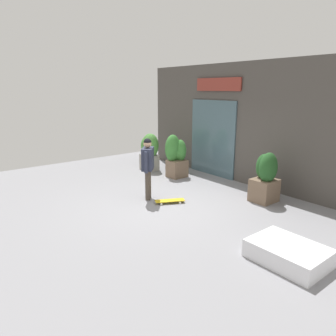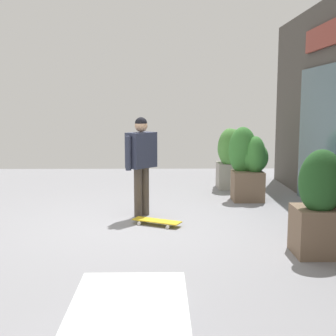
{
  "view_description": "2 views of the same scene",
  "coord_description": "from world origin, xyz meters",
  "px_view_note": "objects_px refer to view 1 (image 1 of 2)",
  "views": [
    {
      "loc": [
        5.92,
        -4.6,
        2.83
      ],
      "look_at": [
        -0.22,
        0.24,
        0.83
      ],
      "focal_mm": 33.44,
      "sensor_mm": 36.0,
      "label": 1
    },
    {
      "loc": [
        6.84,
        0.14,
        1.83
      ],
      "look_at": [
        -0.22,
        0.24,
        0.83
      ],
      "focal_mm": 49.14,
      "sensor_mm": 36.0,
      "label": 2
    }
  ],
  "objects_px": {
    "planter_box_right": "(176,155)",
    "planter_box_mid": "(150,149)",
    "skateboarder": "(148,163)",
    "planter_box_left": "(265,177)",
    "skateboard": "(170,201)"
  },
  "relations": [
    {
      "from": "planter_box_left",
      "to": "planter_box_mid",
      "type": "height_order",
      "value": "planter_box_mid"
    },
    {
      "from": "planter_box_right",
      "to": "skateboarder",
      "type": "bearing_deg",
      "value": -58.08
    },
    {
      "from": "planter_box_left",
      "to": "planter_box_mid",
      "type": "bearing_deg",
      "value": -174.33
    },
    {
      "from": "skateboarder",
      "to": "planter_box_left",
      "type": "distance_m",
      "value": 3.02
    },
    {
      "from": "planter_box_right",
      "to": "planter_box_mid",
      "type": "xyz_separation_m",
      "value": [
        -1.26,
        -0.18,
        0.03
      ]
    },
    {
      "from": "planter_box_mid",
      "to": "skateboarder",
      "type": "bearing_deg",
      "value": -35.84
    },
    {
      "from": "planter_box_right",
      "to": "planter_box_left",
      "type": "bearing_deg",
      "value": 4.77
    },
    {
      "from": "planter_box_left",
      "to": "planter_box_right",
      "type": "bearing_deg",
      "value": -175.23
    },
    {
      "from": "skateboarder",
      "to": "skateboard",
      "type": "xyz_separation_m",
      "value": [
        0.59,
        0.25,
        -0.92
      ]
    },
    {
      "from": "skateboarder",
      "to": "planter_box_left",
      "type": "bearing_deg",
      "value": 2.12
    },
    {
      "from": "skateboard",
      "to": "planter_box_mid",
      "type": "xyz_separation_m",
      "value": [
        -3.09,
        1.55,
        0.69
      ]
    },
    {
      "from": "planter_box_right",
      "to": "skateboard",
      "type": "bearing_deg",
      "value": -43.43
    },
    {
      "from": "skateboarder",
      "to": "planter_box_right",
      "type": "bearing_deg",
      "value": 75.46
    },
    {
      "from": "planter_box_right",
      "to": "planter_box_mid",
      "type": "height_order",
      "value": "planter_box_right"
    },
    {
      "from": "planter_box_left",
      "to": "skateboarder",
      "type": "bearing_deg",
      "value": -131.42
    }
  ]
}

